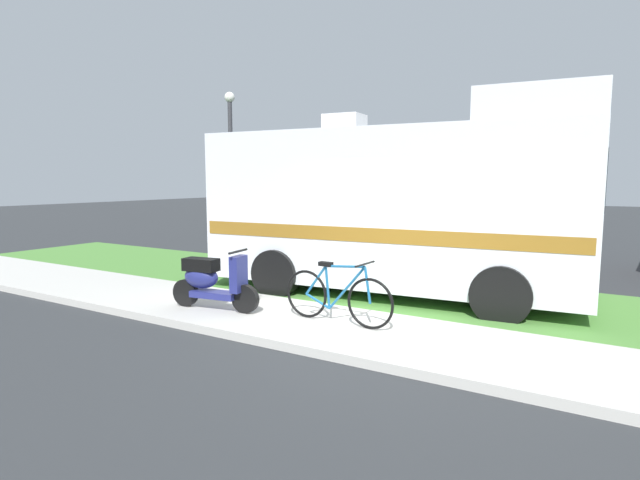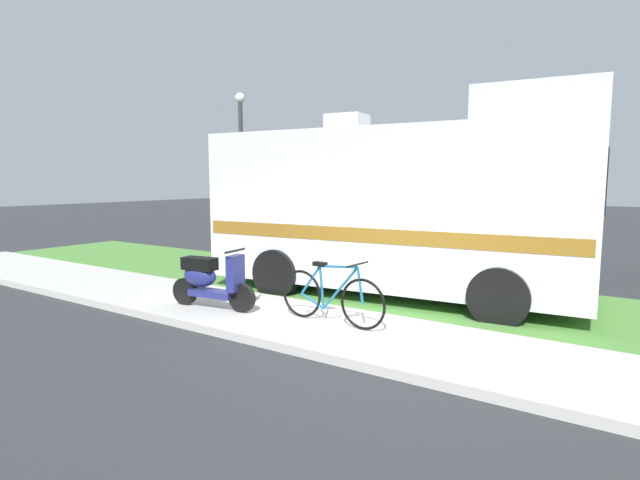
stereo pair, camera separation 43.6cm
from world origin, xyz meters
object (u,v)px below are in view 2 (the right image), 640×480
Objects in this scene: bicycle at (331,296)px; street_lamp_post at (241,159)px; motorhome_rv at (401,206)px; scooter at (209,279)px.

bicycle is 7.92m from street_lamp_post.
motorhome_rv is at bearing -20.00° from street_lamp_post.
scooter is 0.34× the size of street_lamp_post.
motorhome_rv is 3.85× the size of bicycle.
scooter is 6.73m from street_lamp_post.
motorhome_rv is 1.51× the size of street_lamp_post.
street_lamp_post is (-5.87, 2.14, 1.05)m from motorhome_rv.
bicycle is at bearing 9.21° from scooter.
street_lamp_post is at bearing 127.80° from scooter.
street_lamp_post reaches higher than motorhome_rv.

